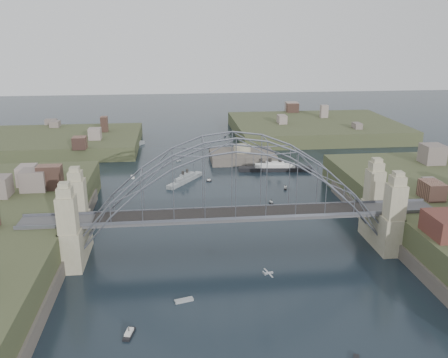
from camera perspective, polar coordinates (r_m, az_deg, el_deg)
ground at (r=99.81m, az=1.13°, el=-8.62°), size 500.00×500.00×0.00m
bridge at (r=95.00m, az=1.18°, el=-1.94°), size 84.00×13.80×24.60m
headland_nw at (r=193.78m, az=-19.02°, el=3.66°), size 60.00×45.00×9.00m
headland_ne at (r=212.56m, az=10.83°, el=5.55°), size 70.00×55.00×9.50m
fort_island at (r=166.55m, az=2.17°, el=2.14°), size 22.00×16.00×9.40m
naval_cruiser_near at (r=143.13m, az=-4.67°, el=-0.06°), size 11.27×14.90×4.98m
naval_cruiser_far at (r=187.17m, az=-11.10°, el=3.93°), size 9.81×14.78×5.34m
ocean_liner at (r=154.63m, az=6.11°, el=1.30°), size 23.52×5.35×5.73m
aeroplane at (r=78.29m, az=5.23°, el=-11.17°), size 1.75×3.11×0.46m
small_boat_a at (r=117.18m, az=-10.42°, el=-4.37°), size 2.65×2.36×2.38m
small_boat_b at (r=125.72m, az=5.68°, el=-2.86°), size 0.92×1.95×1.43m
small_boat_c at (r=83.33m, az=-4.83°, el=-14.31°), size 3.35×1.86×0.45m
small_boat_d at (r=137.72m, az=7.37°, el=-1.08°), size 1.36×2.39×1.43m
small_boat_e at (r=149.78m, az=-10.91°, el=0.23°), size 1.36×3.33×0.45m
small_boat_f at (r=143.28m, az=-1.82°, el=-0.19°), size 1.60×0.53×1.43m
small_boat_h at (r=165.65m, az=-5.48°, el=2.16°), size 1.78×1.93×0.45m
small_boat_i at (r=124.00m, az=12.19°, el=-3.56°), size 1.57×2.14×0.45m
small_boat_j at (r=76.58m, az=-11.31°, el=-17.72°), size 1.82×3.42×1.43m
small_boat_k at (r=203.62m, az=0.09°, el=5.21°), size 0.67×1.75×1.43m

